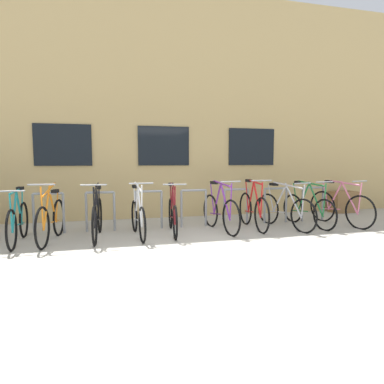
{
  "coord_description": "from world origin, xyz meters",
  "views": [
    {
      "loc": [
        -1.23,
        -4.95,
        1.47
      ],
      "look_at": [
        0.35,
        1.6,
        0.81
      ],
      "focal_mm": 29.99,
      "sensor_mm": 36.0,
      "label": 1
    }
  ],
  "objects": [
    {
      "name": "bicycle_white",
      "position": [
        -0.81,
        1.26,
        0.38
      ],
      "size": [
        0.44,
        1.63,
        1.1
      ],
      "color": "black",
      "rests_on": "ground"
    },
    {
      "name": "storefront_building",
      "position": [
        0.0,
        6.0,
        2.87
      ],
      "size": [
        28.0,
        5.63,
        5.73
      ],
      "color": "tan",
      "rests_on": "ground"
    },
    {
      "name": "bicycle_black",
      "position": [
        -1.57,
        1.33,
        0.39
      ],
      "size": [
        0.44,
        1.81,
        1.08
      ],
      "color": "black",
      "rests_on": "ground"
    },
    {
      "name": "bicycle_purple",
      "position": [
        0.91,
        1.37,
        0.4
      ],
      "size": [
        0.44,
        1.72,
        1.1
      ],
      "color": "black",
      "rests_on": "ground"
    },
    {
      "name": "bicycle_maroon",
      "position": [
        -0.1,
        1.39,
        0.38
      ],
      "size": [
        0.44,
        1.72,
        1.06
      ],
      "color": "black",
      "rests_on": "ground"
    },
    {
      "name": "bike_rack",
      "position": [
        0.47,
        1.9,
        0.51
      ],
      "size": [
        6.61,
        0.05,
        0.84
      ],
      "color": "gray",
      "rests_on": "ground"
    },
    {
      "name": "bicycle_teal",
      "position": [
        -2.93,
        1.25,
        0.38
      ],
      "size": [
        0.44,
        1.67,
        1.01
      ],
      "color": "black",
      "rests_on": "ground"
    },
    {
      "name": "bicycle_red",
      "position": [
        1.68,
        1.44,
        0.41
      ],
      "size": [
        0.44,
        1.71,
        1.1
      ],
      "color": "black",
      "rests_on": "ground"
    },
    {
      "name": "bicycle_pink",
      "position": [
        3.79,
        1.33,
        0.4
      ],
      "size": [
        0.52,
        1.75,
        1.06
      ],
      "color": "black",
      "rests_on": "ground"
    },
    {
      "name": "bicycle_green",
      "position": [
        2.99,
        1.39,
        0.38
      ],
      "size": [
        0.44,
        1.71,
        1.06
      ],
      "color": "black",
      "rests_on": "ground"
    },
    {
      "name": "ground_plane",
      "position": [
        0.0,
        0.0,
        0.0
      ],
      "size": [
        42.0,
        42.0,
        0.0
      ],
      "primitive_type": "plane",
      "color": "#B2ADA0"
    },
    {
      "name": "planter_box",
      "position": [
        5.1,
        2.85,
        0.3
      ],
      "size": [
        0.7,
        0.44,
        0.6
      ],
      "primitive_type": "cube",
      "color": "olive",
      "rests_on": "ground"
    },
    {
      "name": "bicycle_silver",
      "position": [
        2.38,
        1.33,
        0.39
      ],
      "size": [
        0.56,
        1.78,
        1.04
      ],
      "color": "black",
      "rests_on": "ground"
    },
    {
      "name": "bicycle_orange",
      "position": [
        -2.37,
        1.24,
        0.4
      ],
      "size": [
        0.44,
        1.73,
        1.11
      ],
      "color": "black",
      "rests_on": "ground"
    }
  ]
}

